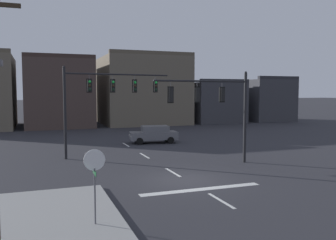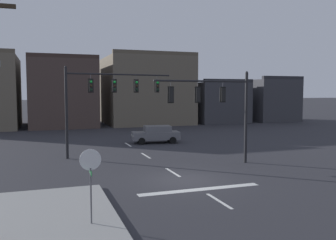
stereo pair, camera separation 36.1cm
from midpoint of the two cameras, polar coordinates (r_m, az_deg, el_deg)
ground_plane at (r=20.13m, az=2.32°, el=-9.41°), size 400.00×400.00×0.00m
sidewalk_near_corner at (r=14.85m, az=-18.51°, el=-14.48°), size 5.00×8.00×0.15m
stop_bar_paint at (r=18.36m, az=4.75°, el=-10.79°), size 6.40×0.50×0.01m
lane_centreline at (r=21.95m, az=0.31°, el=-8.23°), size 0.16×26.40×0.01m
signal_mast_near_side at (r=23.79m, az=7.24°, el=2.88°), size 6.78×0.66×6.20m
signal_mast_far_side at (r=27.51m, az=-10.36°, el=4.24°), size 8.26×1.26×6.66m
stop_sign at (r=13.14m, az=-12.27°, el=-7.46°), size 0.76×0.64×2.83m
car_lot_nearside at (r=34.14m, az=-2.52°, el=-2.19°), size 4.61×2.34×1.61m
building_row at (r=54.00m, az=-9.25°, el=3.99°), size 51.50×12.76×10.32m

